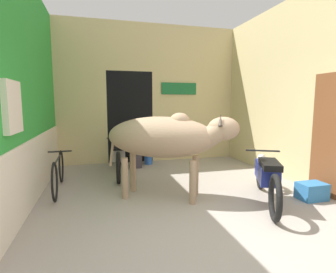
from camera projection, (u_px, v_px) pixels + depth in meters
The scene contains 11 objects.
ground_plane at pixel (225, 241), 3.04m from camera, with size 30.00×30.00×0.00m, color #9E9389.
wall_left_shopfront at pixel (27, 92), 4.29m from camera, with size 0.25×4.44×3.69m.
wall_back_with_doorway at pixel (141, 103), 7.29m from camera, with size 4.83×0.93×3.69m.
wall_right_with_door at pixel (287, 93), 5.53m from camera, with size 0.22×4.44×3.69m.
cow at pixel (166, 138), 4.34m from camera, with size 2.19×1.48×1.44m.
motorcycle_near at pixel (267, 176), 4.20m from camera, with size 1.01×1.87×0.76m.
motorcycle_far at pixel (119, 155), 5.89m from camera, with size 0.58×2.12×0.76m.
bicycle at pixel (58, 173), 4.78m from camera, with size 0.44×1.75×0.66m.
shopkeeper_seated at pixel (135, 143), 6.52m from camera, with size 0.39×0.34×1.14m.
plastic_stool at pixel (148, 156), 6.88m from camera, with size 0.30×0.30×0.39m.
crate at pixel (312, 191), 4.36m from camera, with size 0.44×0.32×0.28m.
Camera 1 is at (-1.38, -2.59, 1.59)m, focal length 28.00 mm.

